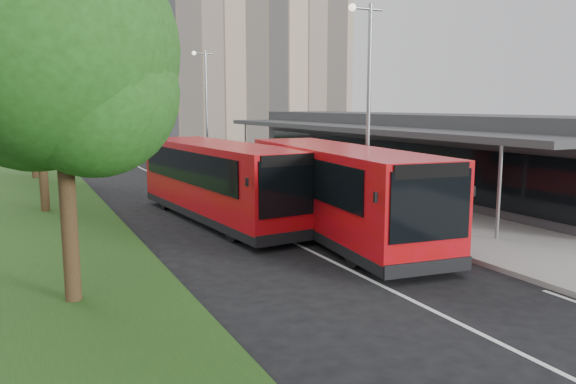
% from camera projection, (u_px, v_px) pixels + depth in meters
% --- Properties ---
extents(ground, '(120.00, 120.00, 0.00)m').
position_uv_depth(ground, '(293.00, 242.00, 18.34)').
color(ground, black).
rests_on(ground, ground).
extents(pavement, '(5.00, 80.00, 0.15)m').
position_uv_depth(pavement, '(242.00, 169.00, 38.70)').
color(pavement, gray).
rests_on(pavement, ground).
extents(grass_verge, '(5.00, 80.00, 0.10)m').
position_uv_depth(grass_verge, '(36.00, 180.00, 33.08)').
color(grass_verge, '#1F4215').
rests_on(grass_verge, ground).
extents(lane_centre_line, '(0.12, 70.00, 0.01)m').
position_uv_depth(lane_centre_line, '(175.00, 185.00, 31.67)').
color(lane_centre_line, silver).
rests_on(lane_centre_line, ground).
extents(kerb_dashes, '(0.12, 56.00, 0.01)m').
position_uv_depth(kerb_dashes, '(209.00, 174.00, 36.65)').
color(kerb_dashes, silver).
rests_on(kerb_dashes, ground).
extents(office_block, '(22.00, 12.00, 18.00)m').
position_uv_depth(office_block, '(236.00, 62.00, 60.34)').
color(office_block, tan).
rests_on(office_block, ground).
extents(station_building, '(7.70, 26.00, 4.00)m').
position_uv_depth(station_building, '(409.00, 151.00, 29.83)').
color(station_building, '#2E2E31').
rests_on(station_building, ground).
extents(tree_near, '(5.06, 5.06, 8.13)m').
position_uv_depth(tree_near, '(59.00, 66.00, 11.89)').
color(tree_near, '#342414').
rests_on(tree_near, ground).
extents(tree_mid, '(4.50, 4.50, 7.20)m').
position_uv_depth(tree_mid, '(38.00, 100.00, 22.65)').
color(tree_mid, '#342414').
rests_on(tree_mid, ground).
extents(tree_far, '(4.43, 4.43, 7.08)m').
position_uv_depth(tree_far, '(30.00, 103.00, 33.32)').
color(tree_far, '#342414').
rests_on(tree_far, ground).
extents(lamp_post_near, '(1.44, 0.28, 8.00)m').
position_uv_depth(lamp_post_near, '(367.00, 98.00, 21.17)').
color(lamp_post_near, gray).
rests_on(lamp_post_near, pavement).
extents(lamp_post_far, '(1.44, 0.28, 8.00)m').
position_uv_depth(lamp_post_far, '(205.00, 101.00, 38.95)').
color(lamp_post_far, gray).
rests_on(lamp_post_far, pavement).
extents(bus_main, '(3.79, 11.00, 3.06)m').
position_uv_depth(bus_main, '(338.00, 191.00, 18.84)').
color(bus_main, red).
rests_on(bus_main, ground).
extents(bus_second, '(3.63, 10.77, 3.00)m').
position_uv_depth(bus_second, '(220.00, 181.00, 21.57)').
color(bus_second, red).
rests_on(bus_second, ground).
extents(litter_bin, '(0.51, 0.51, 0.82)m').
position_uv_depth(litter_bin, '(306.00, 178.00, 30.38)').
color(litter_bin, '#372516').
rests_on(litter_bin, pavement).
extents(bollard, '(0.19, 0.19, 0.90)m').
position_uv_depth(bollard, '(238.00, 167.00, 35.31)').
color(bollard, yellow).
rests_on(bollard, pavement).
extents(car_near, '(2.59, 4.12, 1.31)m').
position_uv_depth(car_near, '(130.00, 147.00, 51.94)').
color(car_near, '#511C0B').
rests_on(car_near, ground).
extents(car_far, '(1.52, 4.20, 1.38)m').
position_uv_depth(car_far, '(92.00, 142.00, 58.08)').
color(car_far, navy).
rests_on(car_far, ground).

